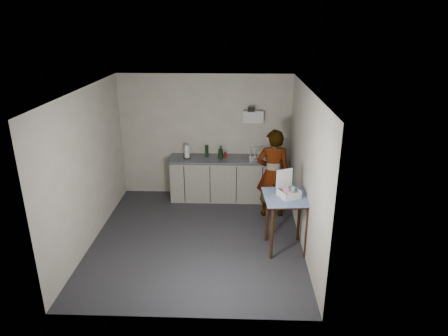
{
  "coord_description": "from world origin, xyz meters",
  "views": [
    {
      "loc": [
        0.69,
        -6.13,
        3.63
      ],
      "look_at": [
        0.45,
        0.45,
        1.16
      ],
      "focal_mm": 32.0,
      "sensor_mm": 36.0,
      "label": 1
    }
  ],
  "objects_px": {
    "dark_bottle": "(207,151)",
    "bakery_box": "(288,191)",
    "side_table": "(287,203)",
    "dish_rack": "(259,156)",
    "soda_can": "(225,155)",
    "standing_man": "(273,173)",
    "kitchen_counter": "(224,180)",
    "paper_towel": "(187,152)",
    "soap_bottle": "(220,152)"
  },
  "relations": [
    {
      "from": "paper_towel",
      "to": "dish_rack",
      "type": "height_order",
      "value": "paper_towel"
    },
    {
      "from": "standing_man",
      "to": "bakery_box",
      "type": "relative_size",
      "value": 4.17
    },
    {
      "from": "side_table",
      "to": "soap_bottle",
      "type": "relative_size",
      "value": 3.47
    },
    {
      "from": "soda_can",
      "to": "standing_man",
      "type": "bearing_deg",
      "value": -39.83
    },
    {
      "from": "kitchen_counter",
      "to": "soap_bottle",
      "type": "bearing_deg",
      "value": -149.09
    },
    {
      "from": "side_table",
      "to": "paper_towel",
      "type": "distance_m",
      "value": 2.71
    },
    {
      "from": "kitchen_counter",
      "to": "soda_can",
      "type": "xyz_separation_m",
      "value": [
        0.03,
        0.04,
        0.54
      ]
    },
    {
      "from": "soap_bottle",
      "to": "dark_bottle",
      "type": "height_order",
      "value": "soap_bottle"
    },
    {
      "from": "side_table",
      "to": "soda_can",
      "type": "xyz_separation_m",
      "value": [
        -1.07,
        2.03,
        0.12
      ]
    },
    {
      "from": "soda_can",
      "to": "dark_bottle",
      "type": "bearing_deg",
      "value": 175.12
    },
    {
      "from": "side_table",
      "to": "dish_rack",
      "type": "distance_m",
      "value": 1.98
    },
    {
      "from": "paper_towel",
      "to": "soda_can",
      "type": "bearing_deg",
      "value": 4.93
    },
    {
      "from": "paper_towel",
      "to": "standing_man",
      "type": "bearing_deg",
      "value": -22.35
    },
    {
      "from": "bakery_box",
      "to": "dish_rack",
      "type": "bearing_deg",
      "value": 74.62
    },
    {
      "from": "dark_bottle",
      "to": "paper_towel",
      "type": "xyz_separation_m",
      "value": [
        -0.4,
        -0.1,
        0.01
      ]
    },
    {
      "from": "soap_bottle",
      "to": "soda_can",
      "type": "distance_m",
      "value": 0.15
    },
    {
      "from": "side_table",
      "to": "soda_can",
      "type": "bearing_deg",
      "value": 113.19
    },
    {
      "from": "kitchen_counter",
      "to": "soap_bottle",
      "type": "distance_m",
      "value": 0.63
    },
    {
      "from": "soap_bottle",
      "to": "dish_rack",
      "type": "distance_m",
      "value": 0.79
    },
    {
      "from": "dish_rack",
      "to": "kitchen_counter",
      "type": "bearing_deg",
      "value": 176.19
    },
    {
      "from": "standing_man",
      "to": "dish_rack",
      "type": "xyz_separation_m",
      "value": [
        -0.24,
        0.69,
        0.1
      ]
    },
    {
      "from": "side_table",
      "to": "paper_towel",
      "type": "relative_size",
      "value": 3.47
    },
    {
      "from": "kitchen_counter",
      "to": "standing_man",
      "type": "distance_m",
      "value": 1.29
    },
    {
      "from": "side_table",
      "to": "bakery_box",
      "type": "distance_m",
      "value": 0.22
    },
    {
      "from": "side_table",
      "to": "soda_can",
      "type": "distance_m",
      "value": 2.3
    },
    {
      "from": "soap_bottle",
      "to": "soda_can",
      "type": "xyz_separation_m",
      "value": [
        0.1,
        0.08,
        -0.08
      ]
    },
    {
      "from": "side_table",
      "to": "dark_bottle",
      "type": "height_order",
      "value": "dark_bottle"
    },
    {
      "from": "kitchen_counter",
      "to": "standing_man",
      "type": "xyz_separation_m",
      "value": [
        0.96,
        -0.73,
        0.44
      ]
    },
    {
      "from": "kitchen_counter",
      "to": "side_table",
      "type": "distance_m",
      "value": 2.31
    },
    {
      "from": "kitchen_counter",
      "to": "dish_rack",
      "type": "relative_size",
      "value": 5.78
    },
    {
      "from": "kitchen_counter",
      "to": "dish_rack",
      "type": "distance_m",
      "value": 0.91
    },
    {
      "from": "bakery_box",
      "to": "dark_bottle",
      "type": "bearing_deg",
      "value": 98.72
    },
    {
      "from": "soap_bottle",
      "to": "paper_towel",
      "type": "distance_m",
      "value": 0.7
    },
    {
      "from": "standing_man",
      "to": "dish_rack",
      "type": "bearing_deg",
      "value": -71.62
    },
    {
      "from": "kitchen_counter",
      "to": "paper_towel",
      "type": "relative_size",
      "value": 7.99
    },
    {
      "from": "dark_bottle",
      "to": "paper_towel",
      "type": "relative_size",
      "value": 0.88
    },
    {
      "from": "dish_rack",
      "to": "paper_towel",
      "type": "bearing_deg",
      "value": 179.08
    },
    {
      "from": "bakery_box",
      "to": "side_table",
      "type": "bearing_deg",
      "value": 64.71
    },
    {
      "from": "dish_rack",
      "to": "standing_man",
      "type": "bearing_deg",
      "value": -70.65
    },
    {
      "from": "dish_rack",
      "to": "bakery_box",
      "type": "relative_size",
      "value": 0.93
    },
    {
      "from": "soda_can",
      "to": "bakery_box",
      "type": "relative_size",
      "value": 0.27
    },
    {
      "from": "bakery_box",
      "to": "soda_can",
      "type": "bearing_deg",
      "value": 91.29
    },
    {
      "from": "side_table",
      "to": "bakery_box",
      "type": "bearing_deg",
      "value": -93.52
    },
    {
      "from": "standing_man",
      "to": "dish_rack",
      "type": "distance_m",
      "value": 0.73
    },
    {
      "from": "paper_towel",
      "to": "bakery_box",
      "type": "relative_size",
      "value": 0.67
    },
    {
      "from": "kitchen_counter",
      "to": "paper_towel",
      "type": "bearing_deg",
      "value": -178.16
    },
    {
      "from": "side_table",
      "to": "dish_rack",
      "type": "relative_size",
      "value": 2.51
    },
    {
      "from": "dark_bottle",
      "to": "bakery_box",
      "type": "bearing_deg",
      "value": -54.99
    },
    {
      "from": "standing_man",
      "to": "soda_can",
      "type": "distance_m",
      "value": 1.22
    },
    {
      "from": "side_table",
      "to": "dark_bottle",
      "type": "bearing_deg",
      "value": 120.64
    }
  ]
}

